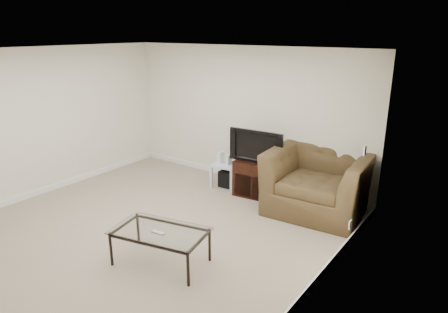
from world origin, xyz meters
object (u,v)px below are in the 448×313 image
Objects in this scene: side_table at (227,175)px; subwoofer at (229,178)px; tv_stand at (258,178)px; coffee_table at (161,247)px; recliner at (319,172)px; television at (258,146)px.

side_table reaches higher than subwoofer.
coffee_table is (0.15, -2.53, -0.09)m from tv_stand.
recliner reaches higher than subwoofer.
television reaches higher than coffee_table.
coffee_table is at bearing -72.22° from side_table.
subwoofer is at bearing 107.12° from coffee_table.
side_table is (-0.67, 0.00, -0.09)m from tv_stand.
tv_stand is 1.61× the size of side_table.
tv_stand is 0.66× the size of coffee_table.
side_table is 1.80m from recliner.
recliner is (1.08, 0.03, -0.25)m from television.
side_table is at bearing 107.78° from coffee_table.
tv_stand is 0.67m from side_table.
subwoofer is 1.80m from recliner.
television is at bearing 177.20° from recliner.
television is 3.09× the size of subwoofer.
tv_stand is at bearing 93.30° from coffee_table.
television is 2.60m from coffee_table.
coffee_table reaches higher than subwoofer.
television is at bearing -4.68° from subwoofer.
subwoofer is (-0.64, 0.02, -0.15)m from tv_stand.
television is at bearing 93.27° from coffee_table.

